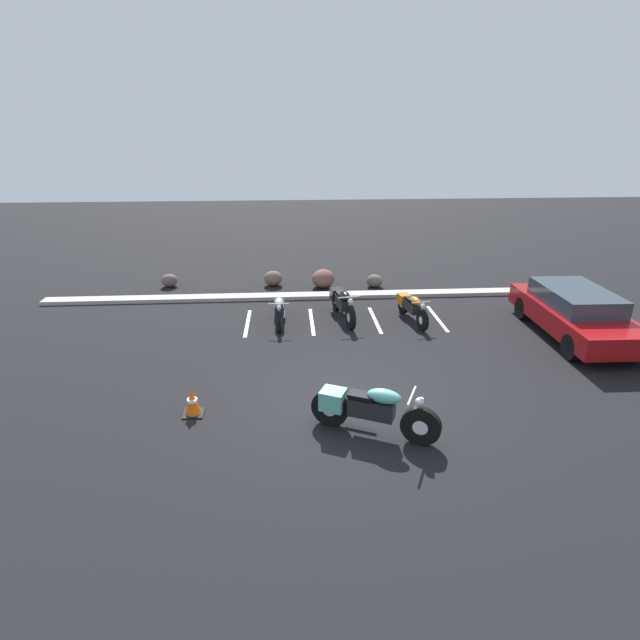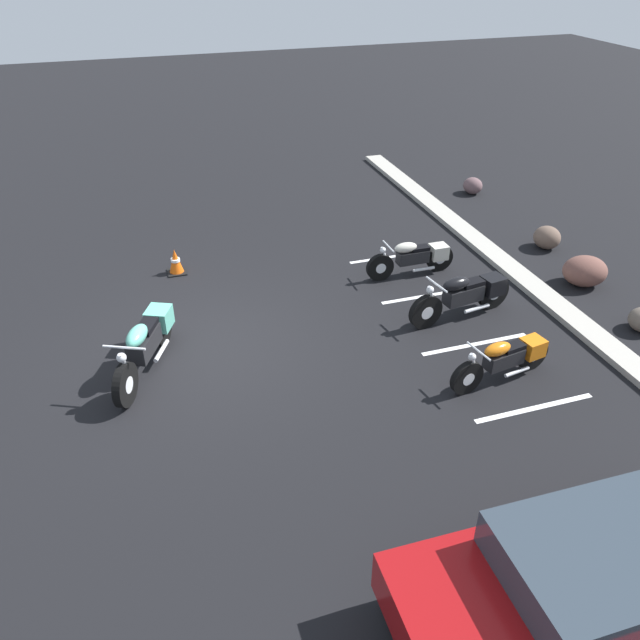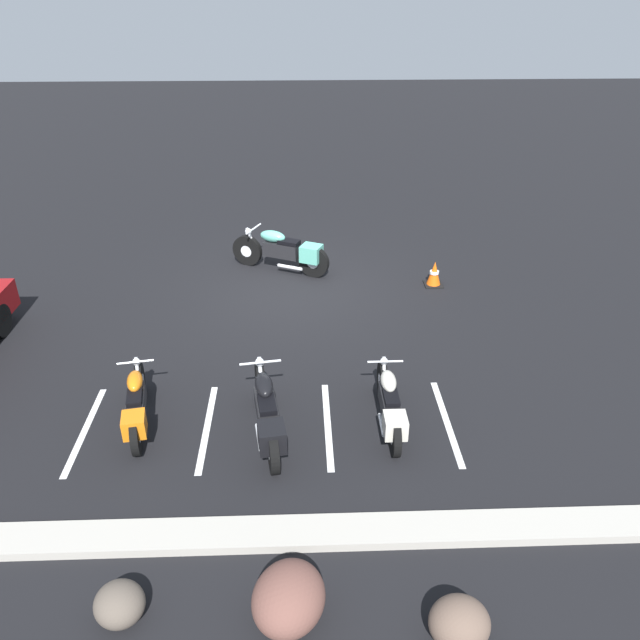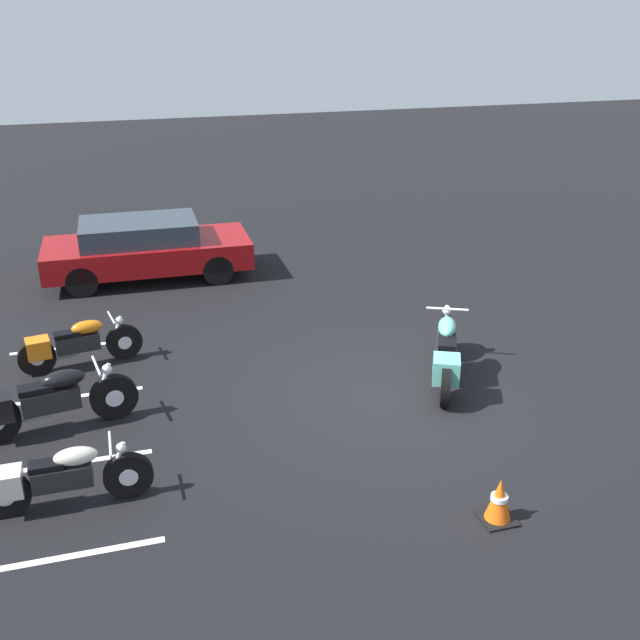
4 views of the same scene
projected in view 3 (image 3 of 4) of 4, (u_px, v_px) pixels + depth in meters
name	position (u px, v px, depth m)	size (l,w,h in m)	color
ground	(294.00, 289.00, 13.66)	(60.00, 60.00, 0.00)	black
motorcycle_teal_featured	(284.00, 251.00, 14.25)	(2.25, 1.19, 0.95)	black
parked_bike_0	(390.00, 404.00, 9.35)	(0.56, 1.99, 0.78)	black
parked_bike_1	(267.00, 412.00, 9.09)	(0.74, 2.26, 0.89)	black
parked_bike_2	(136.00, 404.00, 9.35)	(0.67, 1.98, 0.78)	black
concrete_curb	(293.00, 533.00, 7.66)	(18.00, 0.50, 0.12)	#A8A399
landscape_rock_0	(120.00, 604.00, 6.62)	(0.56, 0.53, 0.44)	brown
landscape_rock_1	(459.00, 623.00, 6.38)	(0.59, 0.64, 0.53)	brown
landscape_rock_2	(289.00, 598.00, 6.57)	(0.91, 0.77, 0.63)	brown
traffic_cone	(434.00, 274.00, 13.73)	(0.40, 0.40, 0.56)	black
stall_line_0	(447.00, 422.00, 9.65)	(0.10, 2.10, 0.00)	white
stall_line_1	(328.00, 424.00, 9.59)	(0.10, 2.10, 0.00)	white
stall_line_2	(207.00, 427.00, 9.53)	(0.10, 2.10, 0.00)	white
stall_line_3	(85.00, 430.00, 9.47)	(0.10, 2.10, 0.00)	white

